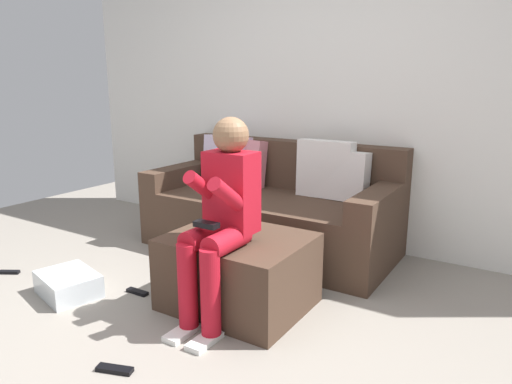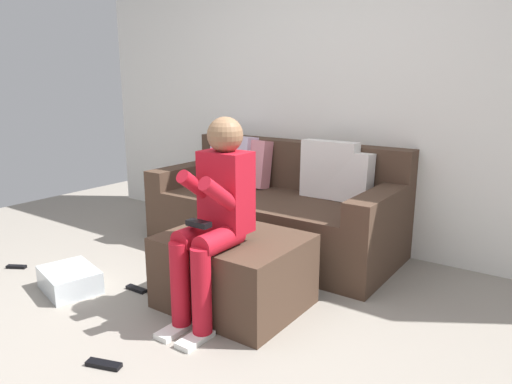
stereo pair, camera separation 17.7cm
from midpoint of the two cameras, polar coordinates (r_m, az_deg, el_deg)
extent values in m
plane|color=gray|center=(2.59, -11.66, -18.44)|extent=(6.85, 6.85, 0.00)
cube|color=silver|center=(3.98, 11.00, 11.81)|extent=(5.27, 0.10, 2.52)
cube|color=#473326|center=(3.82, 3.37, -3.80)|extent=(2.00, 0.93, 0.45)
cube|color=#473326|center=(4.03, 6.25, 3.36)|extent=(2.00, 0.19, 0.41)
cube|color=#473326|center=(4.28, -6.93, 2.27)|extent=(0.19, 0.93, 0.17)
cube|color=#473326|center=(3.37, 16.64, -1.25)|extent=(0.19, 0.93, 0.17)
cube|color=silver|center=(4.18, -1.60, 3.94)|extent=(0.44, 0.22, 0.44)
cube|color=pink|center=(4.10, 0.38, 3.60)|extent=(0.42, 0.21, 0.42)
cube|color=white|center=(3.65, 12.52, 1.84)|extent=(0.39, 0.18, 0.39)
cube|color=white|center=(3.71, 10.32, 2.68)|extent=(0.45, 0.14, 0.45)
cube|color=#473326|center=(2.89, -0.95, -9.66)|extent=(0.82, 0.67, 0.45)
cube|color=red|center=(2.66, -1.80, 0.05)|extent=(0.28, 0.19, 0.46)
sphere|color=#8C6647|center=(2.60, -1.85, 7.00)|extent=(0.20, 0.20, 0.20)
cylinder|color=red|center=(2.65, -5.19, -5.26)|extent=(0.13, 0.32, 0.13)
cylinder|color=red|center=(2.63, -7.36, -11.12)|extent=(0.11, 0.11, 0.48)
cube|color=white|center=(2.71, -8.08, -16.47)|extent=(0.10, 0.22, 0.03)
cylinder|color=red|center=(2.63, -5.07, 0.42)|extent=(0.08, 0.31, 0.25)
cylinder|color=red|center=(2.56, -2.50, -5.93)|extent=(0.13, 0.32, 0.13)
cylinder|color=red|center=(2.53, -4.68, -12.03)|extent=(0.11, 0.11, 0.48)
cube|color=white|center=(2.61, -5.45, -17.55)|extent=(0.10, 0.22, 0.03)
cylinder|color=red|center=(2.49, -1.84, -0.82)|extent=(0.08, 0.37, 0.29)
cube|color=black|center=(2.51, -5.05, -3.90)|extent=(0.14, 0.06, 0.03)
cube|color=silver|center=(3.34, -20.46, -10.06)|extent=(0.47, 0.40, 0.15)
cube|color=black|center=(2.51, -16.15, -19.67)|extent=(0.19, 0.11, 0.02)
cube|color=black|center=(3.24, -12.93, -11.53)|extent=(0.16, 0.05, 0.02)
cube|color=black|center=(3.90, -26.16, -8.24)|extent=(0.15, 0.11, 0.02)
camera|label=1|loc=(0.09, -88.44, 0.37)|focal=32.62mm
camera|label=2|loc=(0.09, 91.56, -0.37)|focal=32.62mm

